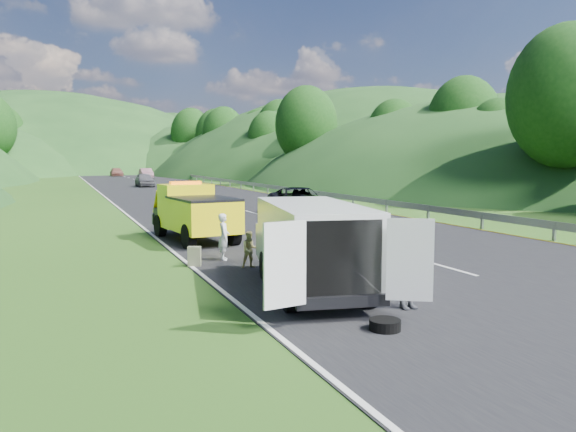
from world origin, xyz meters
name	(u,v)px	position (x,y,z in m)	size (l,w,h in m)	color
ground	(328,265)	(0.00, 0.00, 0.00)	(320.00, 320.00, 0.00)	#38661E
road_surface	(173,190)	(3.00, 40.00, 0.01)	(14.00, 200.00, 0.02)	black
guardrail	(213,184)	(10.30, 52.50, 0.00)	(0.06, 140.00, 1.52)	gray
tree_line_right	(285,180)	(23.00, 60.00, 0.00)	(14.00, 140.00, 14.00)	#1F4C16
hills_backdrop	(115,170)	(6.50, 134.70, 0.00)	(201.00, 288.60, 44.00)	#2D5B23
tow_truck	(194,212)	(-2.60, 6.41, 1.11)	(2.50, 5.48, 2.28)	black
white_van	(311,242)	(-1.89, -2.89, 1.21)	(3.70, 6.41, 2.14)	black
woman	(224,261)	(-2.71, 1.86, 0.00)	(0.54, 0.39, 1.47)	silver
child	(250,269)	(-2.36, 0.33, 0.00)	(0.53, 0.41, 1.08)	tan
worker	(409,310)	(-0.65, -5.18, 0.00)	(1.18, 0.68, 1.83)	black
suitcase	(194,257)	(-3.80, 1.23, 0.30)	(0.38, 0.21, 0.61)	#61644B
spare_tire	(385,331)	(-1.92, -6.25, 0.00)	(0.60, 0.60, 0.20)	black
passing_suv	(298,217)	(4.66, 12.96, 0.00)	(2.61, 5.67, 1.58)	black
dist_car_a	(145,187)	(1.45, 47.90, 0.00)	(1.78, 4.44, 1.51)	#515055
dist_car_b	(146,179)	(5.06, 71.64, 0.00)	(1.64, 4.70, 1.55)	#78505A
dist_car_c	(117,176)	(1.99, 84.31, 0.00)	(1.93, 4.75, 1.38)	brown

